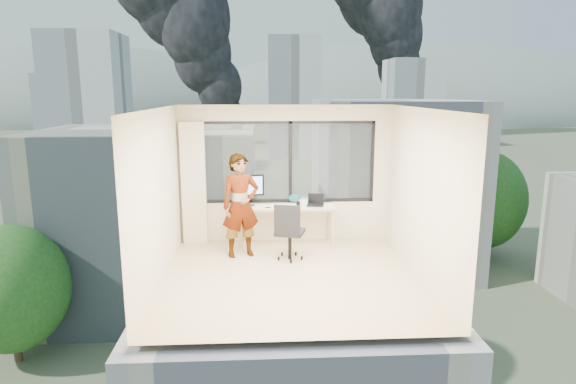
{
  "coord_description": "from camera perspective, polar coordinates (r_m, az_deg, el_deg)",
  "views": [
    {
      "loc": [
        -0.45,
        -7.19,
        2.85
      ],
      "look_at": [
        0.0,
        1.0,
        1.15
      ],
      "focal_mm": 30.51,
      "sensor_mm": 36.0,
      "label": 1
    }
  ],
  "objects": [
    {
      "name": "pen_cup",
      "position": [
        9.11,
        1.19,
        -1.33
      ],
      "size": [
        0.09,
        0.09,
        0.09
      ],
      "primitive_type": "cylinder",
      "rotation": [
        0.0,
        0.0,
        -0.19
      ],
      "color": "black",
      "rests_on": "desk"
    },
    {
      "name": "laptop",
      "position": [
        9.11,
        3.2,
        -1.01
      ],
      "size": [
        0.36,
        0.38,
        0.2
      ],
      "primitive_type": null,
      "rotation": [
        0.0,
        0.0,
        -0.21
      ],
      "color": "black",
      "rests_on": "desk"
    },
    {
      "name": "far_tower_b",
      "position": [
        127.49,
        0.64,
        10.89
      ],
      "size": [
        13.0,
        13.0,
        30.0
      ],
      "primitive_type": "cube",
      "color": "silver",
      "rests_on": "exterior_ground"
    },
    {
      "name": "window_wall",
      "position": [
        9.3,
        -0.03,
        3.52
      ],
      "size": [
        3.3,
        0.16,
        1.55
      ],
      "primitive_type": null,
      "color": "black",
      "rests_on": "ground"
    },
    {
      "name": "wall_front",
      "position": [
        5.44,
        1.76,
        -4.87
      ],
      "size": [
        4.0,
        0.01,
        2.6
      ],
      "primitive_type": "cube",
      "color": "beige",
      "rests_on": "ground"
    },
    {
      "name": "tree_c",
      "position": [
        53.59,
        21.7,
        -1.9
      ],
      "size": [
        8.4,
        8.4,
        10.0
      ],
      "primitive_type": null,
      "color": "#1E4E1A",
      "rests_on": "exterior_ground"
    },
    {
      "name": "far_tower_c",
      "position": [
        154.1,
        14.2,
        9.94
      ],
      "size": [
        15.0,
        15.0,
        26.0
      ],
      "primitive_type": "cube",
      "color": "silver",
      "rests_on": "exterior_ground"
    },
    {
      "name": "ceiling",
      "position": [
        7.21,
        0.45,
        9.71
      ],
      "size": [
        4.0,
        4.0,
        0.01
      ],
      "primitive_type": "cube",
      "color": "white",
      "rests_on": "ground"
    },
    {
      "name": "smoke_plume_b",
      "position": [
        187.23,
        14.89,
        18.76
      ],
      "size": [
        30.0,
        18.0,
        70.0
      ],
      "primitive_type": null,
      "color": "black",
      "rests_on": "exterior_ground"
    },
    {
      "name": "tree_b",
      "position": [
        28.41,
        6.36,
        -14.12
      ],
      "size": [
        7.6,
        7.6,
        9.0
      ],
      "primitive_type": null,
      "color": "#1E4E1A",
      "rests_on": "exterior_ground"
    },
    {
      "name": "exterior_ground",
      "position": [
        128.31,
        -2.95,
        4.16
      ],
      "size": [
        400.0,
        400.0,
        0.04
      ],
      "primitive_type": "cube",
      "color": "#515B3D",
      "rests_on": "ground"
    },
    {
      "name": "handbag",
      "position": [
        9.34,
        0.79,
        -0.71
      ],
      "size": [
        0.24,
        0.12,
        0.18
      ],
      "primitive_type": "ellipsoid",
      "rotation": [
        0.0,
        0.0,
        -0.0
      ],
      "color": "#0B433D",
      "rests_on": "desk"
    },
    {
      "name": "chair",
      "position": [
        8.38,
        0.22,
        -4.49
      ],
      "size": [
        0.65,
        0.65,
        1.02
      ],
      "primitive_type": null,
      "rotation": [
        0.0,
        0.0,
        -0.28
      ],
      "color": "black",
      "rests_on": "floor"
    },
    {
      "name": "tree_a",
      "position": [
        35.48,
        -29.48,
        -11.11
      ],
      "size": [
        7.0,
        7.0,
        8.0
      ],
      "primitive_type": null,
      "color": "#1E4E1A",
      "rests_on": "exterior_ground"
    },
    {
      "name": "near_bldg_a",
      "position": [
        39.41,
        -15.61,
        -3.19
      ],
      "size": [
        16.0,
        12.0,
        14.0
      ],
      "primitive_type": "cube",
      "color": "beige",
      "rests_on": "exterior_ground"
    },
    {
      "name": "desk",
      "position": [
        9.21,
        -0.23,
        -3.89
      ],
      "size": [
        1.8,
        0.6,
        0.75
      ],
      "primitive_type": "cube",
      "color": "tan",
      "rests_on": "floor"
    },
    {
      "name": "floor",
      "position": [
        7.75,
        0.42,
        -9.87
      ],
      "size": [
        4.0,
        4.0,
        0.01
      ],
      "primitive_type": "cube",
      "color": "#D3B189",
      "rests_on": "ground"
    },
    {
      "name": "monitor",
      "position": [
        9.15,
        -4.63,
        0.25
      ],
      "size": [
        0.59,
        0.23,
        0.58
      ],
      "primitive_type": null,
      "rotation": [
        0.0,
        0.0,
        0.2
      ],
      "color": "black",
      "rests_on": "desk"
    },
    {
      "name": "far_tower_d",
      "position": [
        168.2,
        -24.2,
        8.72
      ],
      "size": [
        16.0,
        14.0,
        22.0
      ],
      "primitive_type": "cube",
      "color": "silver",
      "rests_on": "exterior_ground"
    },
    {
      "name": "curtain",
      "position": [
        9.32,
        -10.93,
        0.98
      ],
      "size": [
        0.45,
        0.14,
        2.3
      ],
      "primitive_type": "cube",
      "color": "beige",
      "rests_on": "floor"
    },
    {
      "name": "hill_b",
      "position": [
        342.68,
        14.04,
        8.56
      ],
      "size": [
        300.0,
        220.0,
        96.0
      ],
      "primitive_type": "ellipsoid",
      "color": "slate",
      "rests_on": "exterior_ground"
    },
    {
      "name": "game_console",
      "position": [
        9.38,
        2.14,
        -1.0
      ],
      "size": [
        0.34,
        0.3,
        0.07
      ],
      "primitive_type": "cube",
      "rotation": [
        0.0,
        0.0,
        -0.14
      ],
      "color": "white",
      "rests_on": "desk"
    },
    {
      "name": "wall_right",
      "position": [
        7.76,
        15.34,
        -0.25
      ],
      "size": [
        0.01,
        4.0,
        2.6
      ],
      "primitive_type": "cube",
      "color": "beige",
      "rests_on": "ground"
    },
    {
      "name": "hill_a",
      "position": [
        348.76,
        -23.46,
        8.0
      ],
      "size": [
        288.0,
        216.0,
        90.0
      ],
      "primitive_type": "ellipsoid",
      "color": "slate",
      "rests_on": "exterior_ground"
    },
    {
      "name": "cellphone",
      "position": [
        8.97,
        -2.33,
        -1.8
      ],
      "size": [
        0.11,
        0.06,
        0.01
      ],
      "primitive_type": "cube",
      "rotation": [
        0.0,
        0.0,
        -0.15
      ],
      "color": "black",
      "rests_on": "desk"
    },
    {
      "name": "near_bldg_b",
      "position": [
        47.71,
        12.02,
        0.77
      ],
      "size": [
        14.0,
        13.0,
        16.0
      ],
      "primitive_type": "cube",
      "color": "white",
      "rests_on": "exterior_ground"
    },
    {
      "name": "far_tower_a",
      "position": [
        107.91,
        -22.15,
        9.36
      ],
      "size": [
        14.0,
        14.0,
        28.0
      ],
      "primitive_type": "cube",
      "color": "silver",
      "rests_on": "exterior_ground"
    },
    {
      "name": "wall_left",
      "position": [
        7.52,
        -14.96,
        -0.6
      ],
      "size": [
        0.01,
        4.0,
        2.6
      ],
      "primitive_type": "cube",
      "color": "beige",
      "rests_on": "ground"
    },
    {
      "name": "person",
      "position": [
        8.5,
        -5.54,
        -1.58
      ],
      "size": [
        0.76,
        0.62,
        1.81
      ],
      "primitive_type": "imported",
      "rotation": [
        0.0,
        0.0,
        0.31
      ],
      "color": "#2D2D33",
      "rests_on": "floor"
    }
  ]
}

